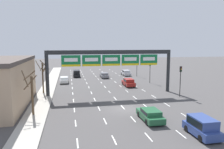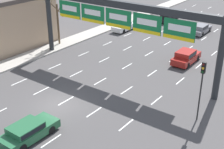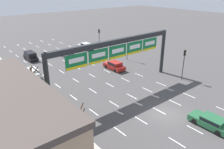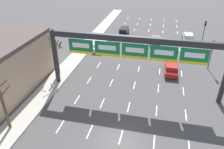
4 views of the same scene
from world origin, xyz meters
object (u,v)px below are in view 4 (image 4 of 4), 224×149
object	(u,v)px
car_grey	(155,40)
tree_bare_closest	(4,106)
traffic_light_far_end	(212,49)
sign_gantry	(135,50)
traffic_light_near_gantry	(205,28)
tree_bare_second	(57,53)
car_red	(171,68)
car_silver	(188,37)
suv_black	(124,31)
car_white	(99,46)

from	to	relation	value
car_grey	tree_bare_closest	size ratio (longest dim) A/B	0.87
traffic_light_far_end	tree_bare_closest	xyz separation A→B (m)	(-22.38, -18.93, -0.43)
sign_gantry	traffic_light_near_gantry	distance (m)	22.32
tree_bare_second	traffic_light_near_gantry	bearing A→B (deg)	36.89
car_grey	tree_bare_closest	world-z (taller)	tree_bare_closest
car_red	tree_bare_second	xyz separation A→B (m)	(-16.61, -4.01, 2.54)
car_silver	traffic_light_near_gantry	xyz separation A→B (m)	(2.42, -2.42, 2.73)
suv_black	tree_bare_second	distance (m)	20.73
car_white	tree_bare_closest	world-z (taller)	tree_bare_closest
suv_black	car_silver	xyz separation A→B (m)	(13.66, -0.21, -0.17)
sign_gantry	tree_bare_second	bearing A→B (deg)	168.37
car_grey	car_silver	size ratio (longest dim) A/B	1.00
tree_bare_closest	traffic_light_near_gantry	bearing A→B (deg)	52.22
car_grey	traffic_light_near_gantry	world-z (taller)	traffic_light_near_gantry
tree_bare_closest	car_silver	bearing A→B (deg)	57.42
car_red	tree_bare_second	distance (m)	17.28
car_red	sign_gantry	bearing A→B (deg)	-127.87
suv_black	tree_bare_closest	world-z (taller)	tree_bare_closest
car_white	tree_bare_closest	xyz separation A→B (m)	(-3.39, -22.76, 2.20)
sign_gantry	tree_bare_second	world-z (taller)	sign_gantry
traffic_light_near_gantry	tree_bare_second	world-z (taller)	tree_bare_second
car_silver	tree_bare_second	bearing A→B (deg)	-136.14
suv_black	traffic_light_far_end	bearing A→B (deg)	-38.85
car_white	car_red	bearing A→B (deg)	-26.38
car_silver	tree_bare_closest	world-z (taller)	tree_bare_closest
suv_black	car_grey	bearing A→B (deg)	-24.90
tree_bare_closest	suv_black	bearing A→B (deg)	78.46
car_red	suv_black	distance (m)	18.56
car_red	suv_black	xyz separation A→B (m)	(-10.15, 15.54, 0.15)
car_white	suv_black	bearing A→B (deg)	71.02
car_white	traffic_light_near_gantry	bearing A→B (deg)	18.31
suv_black	car_white	distance (m)	9.49
car_red	car_white	world-z (taller)	car_red
car_red	traffic_light_near_gantry	bearing A→B (deg)	65.33
traffic_light_near_gantry	tree_bare_closest	xyz separation A→B (m)	(-22.56, -29.11, -0.58)
traffic_light_near_gantry	traffic_light_far_end	distance (m)	10.18
tree_bare_closest	sign_gantry	bearing A→B (deg)	40.05
tree_bare_second	car_red	bearing A→B (deg)	13.58
traffic_light_far_end	tree_bare_closest	world-z (taller)	tree_bare_closest
suv_black	traffic_light_near_gantry	size ratio (longest dim) A/B	0.90
sign_gantry	traffic_light_near_gantry	xyz separation A→B (m)	(10.91, 19.31, -2.46)
sign_gantry	tree_bare_second	size ratio (longest dim) A/B	3.73
car_red	car_grey	xyz separation A→B (m)	(-3.12, 12.27, -0.10)
car_silver	tree_bare_closest	size ratio (longest dim) A/B	0.87
car_grey	car_white	bearing A→B (deg)	-150.60
car_red	suv_black	size ratio (longest dim) A/B	1.02
car_red	tree_bare_closest	world-z (taller)	tree_bare_closest
tree_bare_second	tree_bare_closest	bearing A→B (deg)	-90.09
suv_black	car_silver	bearing A→B (deg)	-0.89
car_grey	tree_bare_closest	distance (m)	31.59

